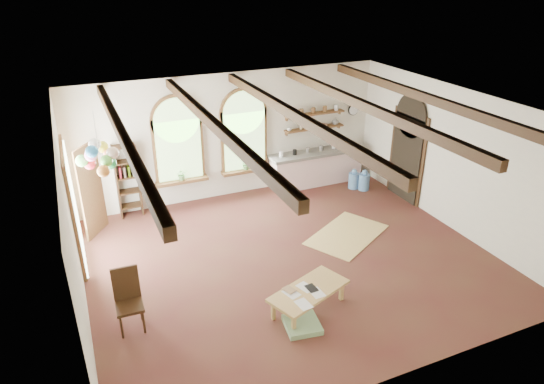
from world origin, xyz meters
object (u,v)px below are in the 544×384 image
coffee_table (309,292)px  kitchen_counter (316,167)px  side_chair (131,312)px  balloon_cluster (100,157)px

coffee_table → kitchen_counter: bearing=60.6°
kitchen_counter → side_chair: size_ratio=2.43×
kitchen_counter → coffee_table: kitchen_counter is taller
kitchen_counter → balloon_cluster: size_ratio=2.34×
kitchen_counter → balloon_cluster: (-5.63, -1.93, 1.86)m
kitchen_counter → coffee_table: 5.50m
side_chair → balloon_cluster: (0.01, 2.11, 2.02)m
side_chair → balloon_cluster: bearing=89.8°
side_chair → balloon_cluster: size_ratio=0.96×
coffee_table → balloon_cluster: 4.54m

